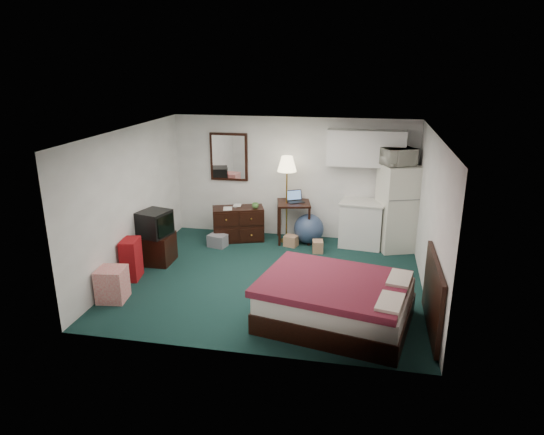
% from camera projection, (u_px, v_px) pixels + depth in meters
% --- Properties ---
extents(floor, '(5.00, 4.50, 0.01)m').
position_uv_depth(floor, '(272.00, 279.00, 8.30)').
color(floor, black).
rests_on(floor, ground).
extents(ceiling, '(5.00, 4.50, 0.01)m').
position_uv_depth(ceiling, '(272.00, 132.00, 7.53)').
color(ceiling, silver).
rests_on(ceiling, walls).
extents(walls, '(5.01, 4.51, 2.50)m').
position_uv_depth(walls, '(272.00, 209.00, 7.92)').
color(walls, silver).
rests_on(walls, floor).
extents(mirror, '(0.80, 0.06, 1.00)m').
position_uv_depth(mirror, '(229.00, 157.00, 10.12)').
color(mirror, white).
rests_on(mirror, walls).
extents(upper_cabinets, '(1.50, 0.35, 0.70)m').
position_uv_depth(upper_cabinets, '(366.00, 148.00, 9.37)').
color(upper_cabinets, white).
rests_on(upper_cabinets, walls).
extents(headboard, '(0.06, 1.56, 1.00)m').
position_uv_depth(headboard, '(433.00, 295.00, 6.52)').
color(headboard, black).
rests_on(headboard, walls).
extents(dresser, '(1.13, 0.78, 0.70)m').
position_uv_depth(dresser, '(238.00, 224.00, 10.01)').
color(dresser, black).
rests_on(dresser, floor).
extents(floor_lamp, '(0.49, 0.49, 1.78)m').
position_uv_depth(floor_lamp, '(287.00, 200.00, 9.78)').
color(floor_lamp, '#B8872E').
rests_on(floor_lamp, floor).
extents(desk, '(0.78, 0.78, 0.83)m').
position_uv_depth(desk, '(293.00, 221.00, 9.96)').
color(desk, black).
rests_on(desk, floor).
extents(exercise_ball, '(0.74, 0.74, 0.61)m').
position_uv_depth(exercise_ball, '(309.00, 229.00, 9.86)').
color(exercise_ball, navy).
rests_on(exercise_ball, floor).
extents(kitchen_counter, '(0.88, 0.71, 0.89)m').
position_uv_depth(kitchen_counter, '(362.00, 224.00, 9.68)').
color(kitchen_counter, white).
rests_on(kitchen_counter, floor).
extents(fridge, '(0.89, 0.89, 1.69)m').
position_uv_depth(fridge, '(398.00, 208.00, 9.41)').
color(fridge, silver).
rests_on(fridge, floor).
extents(bed, '(2.28, 1.94, 0.64)m').
position_uv_depth(bed, '(336.00, 302.00, 6.83)').
color(bed, '#54121A').
rests_on(bed, floor).
extents(tv_stand, '(0.55, 0.59, 0.54)m').
position_uv_depth(tv_stand, '(158.00, 248.00, 8.91)').
color(tv_stand, black).
rests_on(tv_stand, floor).
extents(suitcase, '(0.34, 0.47, 0.70)m').
position_uv_depth(suitcase, '(131.00, 259.00, 8.23)').
color(suitcase, maroon).
rests_on(suitcase, floor).
extents(retail_box, '(0.47, 0.47, 0.52)m').
position_uv_depth(retail_box, '(112.00, 284.00, 7.50)').
color(retail_box, beige).
rests_on(retail_box, floor).
extents(file_bin, '(0.40, 0.34, 0.25)m').
position_uv_depth(file_bin, '(218.00, 241.00, 9.71)').
color(file_bin, gray).
rests_on(file_bin, floor).
extents(cardboard_box_a, '(0.30, 0.28, 0.22)m').
position_uv_depth(cardboard_box_a, '(291.00, 241.00, 9.75)').
color(cardboard_box_a, '#9F6A49').
rests_on(cardboard_box_a, floor).
extents(cardboard_box_b, '(0.23, 0.26, 0.23)m').
position_uv_depth(cardboard_box_b, '(318.00, 246.00, 9.43)').
color(cardboard_box_b, '#9F6A49').
rests_on(cardboard_box_b, floor).
extents(laptop, '(0.41, 0.39, 0.22)m').
position_uv_depth(laptop, '(296.00, 197.00, 9.80)').
color(laptop, black).
rests_on(laptop, desk).
extents(crt_tv, '(0.62, 0.65, 0.46)m').
position_uv_depth(crt_tv, '(154.00, 223.00, 8.72)').
color(crt_tv, black).
rests_on(crt_tv, tv_stand).
extents(microwave, '(0.67, 0.57, 0.40)m').
position_uv_depth(microwave, '(399.00, 155.00, 9.03)').
color(microwave, silver).
rests_on(microwave, fridge).
extents(book_a, '(0.18, 0.06, 0.24)m').
position_uv_depth(book_a, '(223.00, 203.00, 9.75)').
color(book_a, '#9F6A49').
rests_on(book_a, dresser).
extents(book_b, '(0.16, 0.04, 0.22)m').
position_uv_depth(book_b, '(233.00, 201.00, 9.98)').
color(book_b, '#9F6A49').
rests_on(book_b, dresser).
extents(mug, '(0.17, 0.17, 0.14)m').
position_uv_depth(mug, '(255.00, 205.00, 9.84)').
color(mug, '#558E41').
rests_on(mug, dresser).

